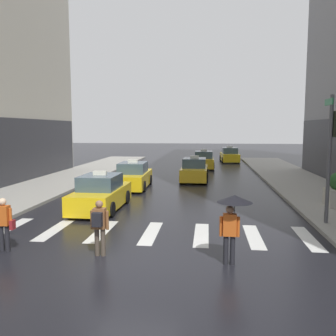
{
  "coord_description": "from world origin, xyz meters",
  "views": [
    {
      "loc": [
        1.99,
        -9.02,
        3.71
      ],
      "look_at": [
        0.04,
        8.0,
        1.78
      ],
      "focal_mm": 37.4,
      "sensor_mm": 36.0,
      "label": 1
    }
  ],
  "objects_px": {
    "taxi_lead": "(101,194)",
    "taxi_fourth": "(204,161)",
    "traffic_light_pole": "(333,141)",
    "pedestrian_with_umbrella": "(233,211)",
    "taxi_third": "(194,170)",
    "taxi_fifth": "(230,156)",
    "taxi_second": "(133,177)",
    "pedestrian_with_backpack": "(99,224)",
    "pedestrian_with_handbag": "(4,222)"
  },
  "relations": [
    {
      "from": "taxi_third",
      "to": "pedestrian_with_backpack",
      "type": "bearing_deg",
      "value": -97.97
    },
    {
      "from": "taxi_fifth",
      "to": "pedestrian_with_backpack",
      "type": "height_order",
      "value": "taxi_fifth"
    },
    {
      "from": "taxi_third",
      "to": "pedestrian_with_backpack",
      "type": "distance_m",
      "value": 15.58
    },
    {
      "from": "taxi_fourth",
      "to": "pedestrian_with_backpack",
      "type": "distance_m",
      "value": 23.61
    },
    {
      "from": "taxi_fifth",
      "to": "taxi_third",
      "type": "bearing_deg",
      "value": -102.93
    },
    {
      "from": "pedestrian_with_handbag",
      "to": "pedestrian_with_backpack",
      "type": "bearing_deg",
      "value": -0.76
    },
    {
      "from": "taxi_second",
      "to": "taxi_third",
      "type": "distance_m",
      "value": 5.22
    },
    {
      "from": "taxi_third",
      "to": "taxi_fifth",
      "type": "height_order",
      "value": "same"
    },
    {
      "from": "pedestrian_with_umbrella",
      "to": "pedestrian_with_handbag",
      "type": "relative_size",
      "value": 1.18
    },
    {
      "from": "taxi_fourth",
      "to": "traffic_light_pole",
      "type": "bearing_deg",
      "value": -75.62
    },
    {
      "from": "traffic_light_pole",
      "to": "taxi_fourth",
      "type": "distance_m",
      "value": 20.25
    },
    {
      "from": "traffic_light_pole",
      "to": "taxi_second",
      "type": "relative_size",
      "value": 1.05
    },
    {
      "from": "taxi_lead",
      "to": "taxi_third",
      "type": "xyz_separation_m",
      "value": [
        3.92,
        9.63,
        0.0
      ]
    },
    {
      "from": "taxi_fifth",
      "to": "pedestrian_with_backpack",
      "type": "xyz_separation_m",
      "value": [
        -5.51,
        -30.03,
        0.25
      ]
    },
    {
      "from": "taxi_fourth",
      "to": "pedestrian_with_handbag",
      "type": "distance_m",
      "value": 24.09
    },
    {
      "from": "taxi_second",
      "to": "pedestrian_with_umbrella",
      "type": "bearing_deg",
      "value": -65.98
    },
    {
      "from": "pedestrian_with_umbrella",
      "to": "pedestrian_with_handbag",
      "type": "bearing_deg",
      "value": 177.79
    },
    {
      "from": "taxi_lead",
      "to": "taxi_fourth",
      "type": "relative_size",
      "value": 1.0
    },
    {
      "from": "taxi_second",
      "to": "pedestrian_with_umbrella",
      "type": "height_order",
      "value": "pedestrian_with_umbrella"
    },
    {
      "from": "taxi_lead",
      "to": "pedestrian_with_handbag",
      "type": "xyz_separation_m",
      "value": [
        -1.2,
        -5.75,
        0.21
      ]
    },
    {
      "from": "taxi_lead",
      "to": "pedestrian_with_backpack",
      "type": "height_order",
      "value": "taxi_lead"
    },
    {
      "from": "traffic_light_pole",
      "to": "taxi_fourth",
      "type": "height_order",
      "value": "traffic_light_pole"
    },
    {
      "from": "taxi_lead",
      "to": "pedestrian_with_handbag",
      "type": "distance_m",
      "value": 5.88
    },
    {
      "from": "taxi_fifth",
      "to": "pedestrian_with_umbrella",
      "type": "relative_size",
      "value": 2.38
    },
    {
      "from": "taxi_lead",
      "to": "pedestrian_with_umbrella",
      "type": "xyz_separation_m",
      "value": [
        5.55,
        -6.01,
        0.79
      ]
    },
    {
      "from": "traffic_light_pole",
      "to": "pedestrian_with_handbag",
      "type": "xyz_separation_m",
      "value": [
        -10.67,
        -3.95,
        -2.32
      ]
    },
    {
      "from": "traffic_light_pole",
      "to": "pedestrian_with_umbrella",
      "type": "height_order",
      "value": "traffic_light_pole"
    },
    {
      "from": "traffic_light_pole",
      "to": "taxi_lead",
      "type": "bearing_deg",
      "value": 169.21
    },
    {
      "from": "traffic_light_pole",
      "to": "taxi_second",
      "type": "height_order",
      "value": "traffic_light_pole"
    },
    {
      "from": "traffic_light_pole",
      "to": "pedestrian_with_umbrella",
      "type": "bearing_deg",
      "value": -132.89
    },
    {
      "from": "taxi_second",
      "to": "taxi_fourth",
      "type": "relative_size",
      "value": 1.0
    },
    {
      "from": "traffic_light_pole",
      "to": "taxi_third",
      "type": "height_order",
      "value": "traffic_light_pole"
    },
    {
      "from": "taxi_fifth",
      "to": "pedestrian_with_backpack",
      "type": "relative_size",
      "value": 2.8
    },
    {
      "from": "taxi_second",
      "to": "pedestrian_with_handbag",
      "type": "bearing_deg",
      "value": -96.98
    },
    {
      "from": "taxi_fifth",
      "to": "pedestrian_with_handbag",
      "type": "bearing_deg",
      "value": -105.78
    },
    {
      "from": "traffic_light_pole",
      "to": "taxi_second",
      "type": "bearing_deg",
      "value": 140.02
    },
    {
      "from": "taxi_fifth",
      "to": "taxi_fourth",
      "type": "bearing_deg",
      "value": -113.05
    },
    {
      "from": "taxi_fourth",
      "to": "pedestrian_with_handbag",
      "type": "xyz_separation_m",
      "value": [
        -5.68,
        -23.41,
        0.21
      ]
    },
    {
      "from": "taxi_lead",
      "to": "pedestrian_with_umbrella",
      "type": "height_order",
      "value": "pedestrian_with_umbrella"
    },
    {
      "from": "taxi_lead",
      "to": "traffic_light_pole",
      "type": "bearing_deg",
      "value": -10.79
    },
    {
      "from": "taxi_lead",
      "to": "taxi_fourth",
      "type": "height_order",
      "value": "same"
    },
    {
      "from": "taxi_second",
      "to": "taxi_fifth",
      "type": "bearing_deg",
      "value": 68.94
    },
    {
      "from": "taxi_fifth",
      "to": "traffic_light_pole",
      "type": "bearing_deg",
      "value": -85.19
    },
    {
      "from": "taxi_fourth",
      "to": "taxi_lead",
      "type": "bearing_deg",
      "value": -104.21
    },
    {
      "from": "taxi_lead",
      "to": "taxi_fifth",
      "type": "bearing_deg",
      "value": 73.3
    },
    {
      "from": "traffic_light_pole",
      "to": "taxi_fourth",
      "type": "relative_size",
      "value": 1.05
    },
    {
      "from": "traffic_light_pole",
      "to": "pedestrian_with_handbag",
      "type": "relative_size",
      "value": 2.91
    },
    {
      "from": "taxi_lead",
      "to": "taxi_third",
      "type": "relative_size",
      "value": 1.0
    },
    {
      "from": "taxi_third",
      "to": "taxi_fifth",
      "type": "relative_size",
      "value": 0.99
    },
    {
      "from": "taxi_second",
      "to": "taxi_fifth",
      "type": "distance_m",
      "value": 19.61
    }
  ]
}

